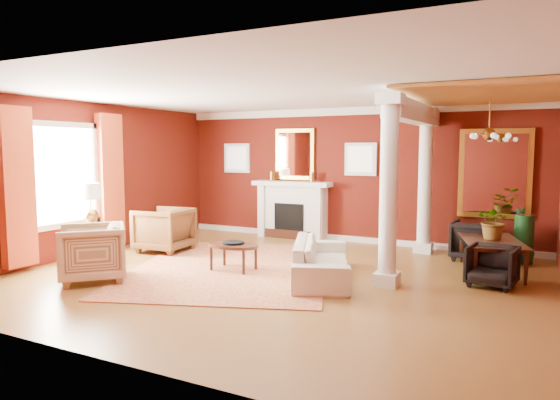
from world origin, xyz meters
The scene contains 27 objects.
ground centered at (0.00, 0.00, 0.00)m, with size 8.00×8.00×0.00m, color brown.
room_shell centered at (0.00, 0.00, 2.02)m, with size 8.04×7.04×2.92m.
fireplace centered at (-1.30, 3.32, 0.65)m, with size 1.85×0.42×1.29m.
overmantel_mirror centered at (-1.30, 3.45, 1.90)m, with size 0.95×0.07×1.15m.
flank_window_left centered at (-2.85, 3.46, 1.80)m, with size 0.70×0.07×0.70m.
flank_window_right centered at (0.25, 3.46, 1.80)m, with size 0.70×0.07×0.70m.
left_window centered at (-3.89, -0.60, 1.42)m, with size 0.21×2.55×2.60m.
column_front centered at (1.70, 0.30, 1.43)m, with size 0.36×0.36×2.80m.
column_back centered at (1.70, 3.00, 1.43)m, with size 0.36×0.36×2.80m.
header_beam centered at (1.70, 1.90, 2.62)m, with size 0.30×3.20×0.32m, color white.
amber_ceiling centered at (2.85, 1.75, 2.87)m, with size 2.30×3.40×0.04m, color gold.
dining_mirror centered at (2.90, 3.45, 1.55)m, with size 1.30×0.07×1.70m.
chandelier centered at (2.90, 1.80, 2.25)m, with size 0.60×0.62×0.75m.
crown_trim centered at (0.00, 3.46, 2.82)m, with size 8.00×0.08×0.16m, color white.
base_trim centered at (0.00, 3.46, 0.06)m, with size 8.00×0.08×0.12m, color white.
rug centered at (-0.94, 0.23, 0.01)m, with size 3.20×4.27×0.02m, color maroon.
sofa centered at (0.69, 0.23, 0.41)m, with size 2.10×0.61×0.82m, color beige.
armchair_leopard centered at (-2.89, 0.78, 0.48)m, with size 0.93×0.87×0.96m, color black.
armchair_stripe centered at (-2.41, -1.46, 0.48)m, with size 0.93×0.87×0.96m, color tan.
coffee_table centered at (-0.81, 0.06, 0.41)m, with size 0.89×0.89×0.45m.
coffee_book centered at (-0.89, 0.09, 0.56)m, with size 0.15×0.02×0.21m, color #321A0E.
side_table centered at (-3.50, -0.46, 0.94)m, with size 0.56×0.56×1.41m.
dining_table centered at (3.03, 1.86, 0.43)m, with size 1.56×0.55×0.87m, color #321A0E.
dining_chair_near centered at (3.08, 0.97, 0.33)m, with size 0.65×0.61×0.67m, color black.
dining_chair_far centered at (2.66, 2.74, 0.39)m, with size 0.77×0.72×0.79m, color black.
green_urn centered at (3.46, 2.87, 0.34)m, with size 0.36×0.36×0.87m.
potted_plant centered at (3.03, 1.90, 1.11)m, with size 0.56×0.62×0.48m, color #26591E.
Camera 1 is at (3.57, -6.82, 2.00)m, focal length 32.00 mm.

